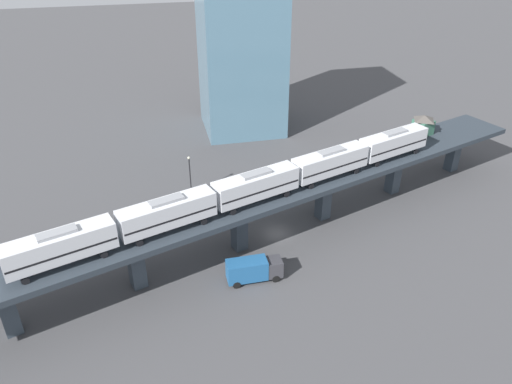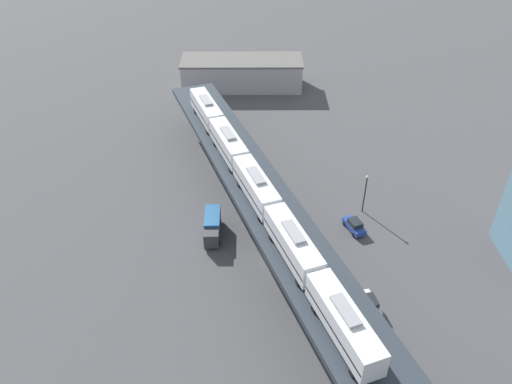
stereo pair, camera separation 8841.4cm
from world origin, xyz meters
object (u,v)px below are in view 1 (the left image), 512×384
signal_hut (423,124)px  subway_train (256,185)px  street_car_blue (221,192)px  street_car_white (312,184)px  office_tower (241,44)px  delivery_truck (253,269)px  street_lamp (190,172)px

signal_hut → subway_train: bearing=115.4°
signal_hut → street_car_blue: bearing=90.8°
subway_train → street_car_white: size_ratio=12.79×
subway_train → signal_hut: (15.70, -33.08, -0.74)m
signal_hut → office_tower: size_ratio=0.11×
signal_hut → delivery_truck: signal_hut is taller
street_car_blue → street_car_white: bearing=-93.2°
delivery_truck → subway_train: bearing=-15.5°
street_car_white → office_tower: size_ratio=0.13×
street_lamp → office_tower: 32.92m
signal_hut → street_car_blue: signal_hut is taller
subway_train → street_car_blue: subway_train is taller
subway_train → signal_hut: bearing=-64.6°
signal_hut → office_tower: office_tower is taller
street_car_blue → office_tower: 34.52m
street_car_white → delivery_truck: size_ratio=0.65×
street_car_white → street_lamp: street_lamp is taller
street_lamp → subway_train: bearing=-157.4°
signal_hut → street_car_white: bearing=93.9°
street_car_blue → signal_hut: bearing=-89.2°
subway_train → street_car_white: 21.59m
subway_train → office_tower: office_tower is taller
subway_train → street_lamp: 19.85m
subway_train → street_lamp: subway_train is taller
signal_hut → street_lamp: bearing=87.6°
signal_hut → delivery_truck: (-22.28, 34.91, -7.84)m
subway_train → street_car_white: bearing=-42.5°
street_car_blue → subway_train: bearing=-170.5°
street_car_blue → office_tower: office_tower is taller
street_car_white → signal_hut: bearing=-86.1°
street_car_white → street_lamp: 20.85m
street_lamp → street_car_blue: bearing=-115.1°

